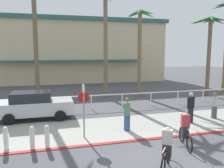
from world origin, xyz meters
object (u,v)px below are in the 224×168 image
(cyclist_red_0, at_px, (167,149))
(cyclist_black_1, at_px, (185,130))
(bollard_3, at_px, (6,138))
(pedestrian_0, at_px, (191,109))
(pedestrian_2, at_px, (214,107))
(bollard_2, at_px, (47,136))
(palm_tree_4, at_px, (140,35))
(stop_sign_bike_lane, at_px, (84,103))
(pedestrian_1, at_px, (127,115))
(car_silver_1, at_px, (35,105))
(palm_tree_3, at_px, (106,22))
(palm_tree_5, at_px, (209,35))
(bollard_1, at_px, (32,138))
(palm_tree_2, at_px, (34,12))

(cyclist_red_0, bearing_deg, cyclist_black_1, 41.97)
(bollard_3, xyz_separation_m, pedestrian_0, (9.62, 1.30, 0.32))
(cyclist_black_1, xyz_separation_m, pedestrian_2, (4.11, 3.29, 0.04))
(bollard_2, height_order, palm_tree_4, palm_tree_4)
(stop_sign_bike_lane, relative_size, bollard_3, 2.56)
(pedestrian_0, xyz_separation_m, pedestrian_1, (-3.97, -0.33, -0.02))
(pedestrian_0, bearing_deg, bollard_3, -172.28)
(bollard_3, bearing_deg, pedestrian_0, 7.72)
(car_silver_1, bearing_deg, pedestrian_1, -35.84)
(stop_sign_bike_lane, bearing_deg, pedestrian_2, 8.27)
(cyclist_black_1, xyz_separation_m, pedestrian_1, (-1.80, 2.54, 0.12))
(palm_tree_3, bearing_deg, palm_tree_5, -9.33)
(bollard_1, xyz_separation_m, bollard_2, (0.60, 0.03, 0.00))
(palm_tree_4, bearing_deg, cyclist_red_0, -107.33)
(bollard_2, bearing_deg, stop_sign_bike_lane, 23.76)
(stop_sign_bike_lane, relative_size, cyclist_red_0, 1.71)
(bollard_1, relative_size, palm_tree_2, 0.10)
(palm_tree_5, height_order, car_silver_1, palm_tree_5)
(stop_sign_bike_lane, xyz_separation_m, palm_tree_4, (6.37, 9.10, 3.88))
(palm_tree_3, relative_size, pedestrian_2, 5.80)
(bollard_1, distance_m, pedestrian_0, 8.70)
(bollard_2, distance_m, car_silver_1, 4.70)
(palm_tree_4, xyz_separation_m, pedestrian_1, (-4.07, -8.65, -4.74))
(car_silver_1, bearing_deg, palm_tree_4, 30.63)
(palm_tree_4, xyz_separation_m, pedestrian_0, (-0.10, -8.32, -4.72))
(bollard_1, bearing_deg, car_silver_1, 91.98)
(car_silver_1, relative_size, pedestrian_1, 2.52)
(bollard_2, relative_size, cyclist_black_1, 0.57)
(bollard_2, bearing_deg, bollard_1, -177.56)
(car_silver_1, xyz_separation_m, cyclist_red_0, (4.85, -7.51, -0.18))
(palm_tree_3, bearing_deg, pedestrian_1, -96.55)
(bollard_2, bearing_deg, palm_tree_4, 50.70)
(palm_tree_4, distance_m, car_silver_1, 11.27)
(palm_tree_2, bearing_deg, palm_tree_5, -5.50)
(palm_tree_5, height_order, pedestrian_2, palm_tree_5)
(palm_tree_5, relative_size, cyclist_red_0, 4.83)
(palm_tree_3, distance_m, cyclist_black_1, 12.95)
(pedestrian_2, bearing_deg, palm_tree_2, 142.89)
(palm_tree_4, distance_m, pedestrian_2, 9.44)
(pedestrian_2, bearing_deg, cyclist_red_0, -140.36)
(palm_tree_2, relative_size, car_silver_1, 2.31)
(stop_sign_bike_lane, bearing_deg, pedestrian_0, 7.06)
(palm_tree_3, xyz_separation_m, cyclist_red_0, (-0.93, -13.03, -5.91))
(palm_tree_3, relative_size, pedestrian_1, 5.33)
(bollard_3, xyz_separation_m, pedestrian_1, (5.65, 0.97, 0.30))
(bollard_2, height_order, palm_tree_5, palm_tree_5)
(pedestrian_0, bearing_deg, pedestrian_1, -175.23)
(palm_tree_2, xyz_separation_m, pedestrian_0, (8.82, -8.56, -6.41))
(bollard_2, relative_size, car_silver_1, 0.23)
(palm_tree_5, bearing_deg, palm_tree_3, 170.67)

